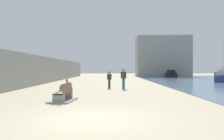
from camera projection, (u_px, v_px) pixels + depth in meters
ground_plane at (106, 84)px, 26.16m from camera, size 120.00×120.00×0.00m
seawall at (39, 70)px, 26.17m from camera, size 0.80×64.00×3.17m
bench_near at (64, 97)px, 12.63m from camera, size 1.34×2.21×0.98m
bench_far at (65, 89)px, 17.80m from camera, size 1.35×2.22×0.98m
person_walking at (124, 77)px, 20.56m from camera, size 0.48×0.31×1.76m
person_standing at (110, 78)px, 21.23m from camera, size 0.40×0.40×1.53m
boat_mid_bay at (224, 77)px, 30.72m from camera, size 3.89×4.91×7.69m
boat_far_right at (172, 74)px, 48.92m from camera, size 3.73×6.04×1.47m
harbor_building at (163, 56)px, 54.11m from camera, size 12.00×6.00×9.17m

